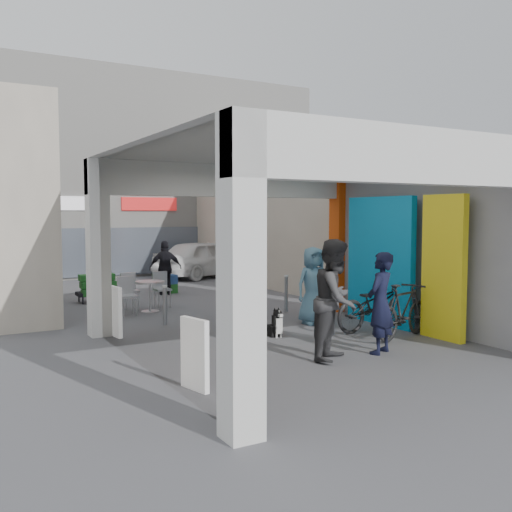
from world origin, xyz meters
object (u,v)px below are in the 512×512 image
bicycle_rear (403,311)px  produce_stand (98,291)px  white_van (204,258)px  man_elderly (313,285)px  cafe_set (142,298)px  man_crates (166,268)px  bicycle_front (375,304)px  man_with_dog (380,303)px  border_collie (276,325)px  man_back_turned (336,299)px

bicycle_rear → produce_stand: bearing=11.6°
white_van → man_elderly: bearing=149.9°
cafe_set → man_crates: bearing=57.1°
man_elderly → bicycle_front: size_ratio=0.82×
man_elderly → man_crates: bearing=104.2°
man_with_dog → bicycle_front: size_ratio=0.86×
bicycle_rear → man_elderly: bearing=1.2°
man_crates → white_van: bearing=-109.0°
cafe_set → produce_stand: (-0.59, 1.97, -0.03)m
produce_stand → border_collie: size_ratio=1.95×
bicycle_rear → white_van: bearing=-21.4°
man_back_turned → produce_stand: bearing=68.2°
man_elderly → white_van: man_elderly is taller
cafe_set → bicycle_rear: 6.59m
man_with_dog → man_back_turned: (-0.92, 0.07, 0.12)m
border_collie → man_back_turned: (-0.04, -1.97, 0.77)m
produce_stand → bicycle_rear: bicycle_rear is taller
man_back_turned → white_van: size_ratio=0.48×
cafe_set → man_crates: size_ratio=0.94×
cafe_set → man_back_turned: bearing=-78.3°
produce_stand → man_elderly: (3.34, -5.51, 0.55)m
bicycle_rear → cafe_set: bearing=15.0°
cafe_set → border_collie: cafe_set is taller
cafe_set → white_van: 7.58m
cafe_set → man_crates: man_crates is taller
cafe_set → man_back_turned: man_back_turned is taller
bicycle_rear → white_van: white_van is taller
border_collie → white_van: bearing=80.1°
bicycle_rear → man_with_dog: bearing=103.3°
border_collie → man_with_dog: man_with_dog is taller
cafe_set → man_with_dog: bearing=-70.7°
bicycle_rear → border_collie: bearing=40.5°
man_with_dog → bicycle_rear: 1.41m
cafe_set → bicycle_front: size_ratio=0.74×
man_back_turned → cafe_set: bearing=67.0°
man_with_dog → man_crates: (-0.69, 8.65, -0.08)m
cafe_set → bicycle_rear: bearing=-58.9°
man_crates → bicycle_front: (1.95, -7.10, -0.27)m
bicycle_front → bicycle_rear: size_ratio=1.14×
man_crates → white_van: 4.79m
produce_stand → bicycle_rear: (3.99, -7.60, 0.25)m
man_back_turned → white_van: man_back_turned is taller
man_back_turned → bicycle_front: size_ratio=0.97×
produce_stand → white_van: white_van is taller
man_with_dog → man_crates: bearing=-111.1°
man_elderly → bicycle_front: man_elderly is taller
bicycle_front → white_van: bearing=-8.3°
man_with_dog → bicycle_front: 2.02m
bicycle_front → man_back_turned: bearing=121.2°
man_elderly → cafe_set: bearing=130.2°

